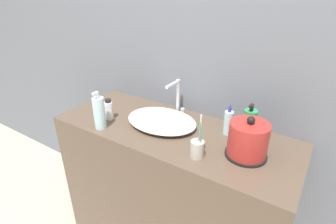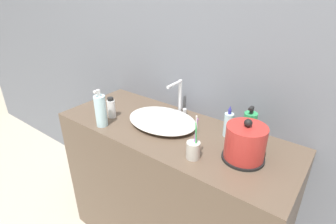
{
  "view_description": "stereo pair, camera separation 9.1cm",
  "coord_description": "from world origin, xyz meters",
  "px_view_note": "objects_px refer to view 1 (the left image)",
  "views": [
    {
      "loc": [
        0.66,
        -0.79,
        1.61
      ],
      "look_at": [
        -0.02,
        0.26,
        1.0
      ],
      "focal_mm": 28.0,
      "sensor_mm": 36.0,
      "label": 1
    },
    {
      "loc": [
        0.73,
        -0.74,
        1.61
      ],
      "look_at": [
        -0.02,
        0.26,
        1.0
      ],
      "focal_mm": 28.0,
      "sensor_mm": 36.0,
      "label": 2
    }
  ],
  "objects_px": {
    "mouthwash_bottle": "(228,122)",
    "electric_kettle": "(248,141)",
    "toothbrush_cup": "(197,148)",
    "lotion_bottle": "(99,113)",
    "faucet": "(177,96)",
    "shampoo_bottle": "(249,124)",
    "hand_cream_bottle": "(109,110)"
  },
  "relations": [
    {
      "from": "mouthwash_bottle",
      "to": "electric_kettle",
      "type": "bearing_deg",
      "value": -44.41
    },
    {
      "from": "toothbrush_cup",
      "to": "lotion_bottle",
      "type": "xyz_separation_m",
      "value": [
        -0.57,
        -0.05,
        0.04
      ]
    },
    {
      "from": "faucet",
      "to": "toothbrush_cup",
      "type": "relative_size",
      "value": 0.97
    },
    {
      "from": "lotion_bottle",
      "to": "shampoo_bottle",
      "type": "distance_m",
      "value": 0.78
    },
    {
      "from": "electric_kettle",
      "to": "faucet",
      "type": "bearing_deg",
      "value": 158.25
    },
    {
      "from": "faucet",
      "to": "hand_cream_bottle",
      "type": "distance_m",
      "value": 0.41
    },
    {
      "from": "electric_kettle",
      "to": "toothbrush_cup",
      "type": "distance_m",
      "value": 0.23
    },
    {
      "from": "lotion_bottle",
      "to": "mouthwash_bottle",
      "type": "distance_m",
      "value": 0.69
    },
    {
      "from": "electric_kettle",
      "to": "mouthwash_bottle",
      "type": "relative_size",
      "value": 1.18
    },
    {
      "from": "mouthwash_bottle",
      "to": "faucet",
      "type": "bearing_deg",
      "value": 171.43
    },
    {
      "from": "faucet",
      "to": "electric_kettle",
      "type": "relative_size",
      "value": 1.06
    },
    {
      "from": "electric_kettle",
      "to": "mouthwash_bottle",
      "type": "height_order",
      "value": "electric_kettle"
    },
    {
      "from": "hand_cream_bottle",
      "to": "faucet",
      "type": "bearing_deg",
      "value": 41.81
    },
    {
      "from": "toothbrush_cup",
      "to": "lotion_bottle",
      "type": "height_order",
      "value": "toothbrush_cup"
    },
    {
      "from": "mouthwash_bottle",
      "to": "hand_cream_bottle",
      "type": "bearing_deg",
      "value": -161.38
    },
    {
      "from": "hand_cream_bottle",
      "to": "electric_kettle",
      "type": "bearing_deg",
      "value": 5.28
    },
    {
      "from": "electric_kettle",
      "to": "hand_cream_bottle",
      "type": "xyz_separation_m",
      "value": [
        -0.79,
        -0.07,
        -0.02
      ]
    },
    {
      "from": "faucet",
      "to": "toothbrush_cup",
      "type": "bearing_deg",
      "value": -46.93
    },
    {
      "from": "electric_kettle",
      "to": "mouthwash_bottle",
      "type": "xyz_separation_m",
      "value": [
        -0.15,
        0.14,
        -0.01
      ]
    },
    {
      "from": "toothbrush_cup",
      "to": "hand_cream_bottle",
      "type": "distance_m",
      "value": 0.61
    },
    {
      "from": "electric_kettle",
      "to": "lotion_bottle",
      "type": "bearing_deg",
      "value": -166.83
    },
    {
      "from": "electric_kettle",
      "to": "shampoo_bottle",
      "type": "distance_m",
      "value": 0.16
    },
    {
      "from": "toothbrush_cup",
      "to": "lotion_bottle",
      "type": "relative_size",
      "value": 1.04
    },
    {
      "from": "lotion_bottle",
      "to": "hand_cream_bottle",
      "type": "relative_size",
      "value": 1.71
    },
    {
      "from": "shampoo_bottle",
      "to": "electric_kettle",
      "type": "bearing_deg",
      "value": -74.75
    },
    {
      "from": "shampoo_bottle",
      "to": "hand_cream_bottle",
      "type": "xyz_separation_m",
      "value": [
        -0.75,
        -0.22,
        -0.02
      ]
    },
    {
      "from": "toothbrush_cup",
      "to": "shampoo_bottle",
      "type": "relative_size",
      "value": 1.14
    },
    {
      "from": "shampoo_bottle",
      "to": "mouthwash_bottle",
      "type": "xyz_separation_m",
      "value": [
        -0.11,
        -0.01,
        -0.01
      ]
    },
    {
      "from": "toothbrush_cup",
      "to": "hand_cream_bottle",
      "type": "bearing_deg",
      "value": 174.63
    },
    {
      "from": "toothbrush_cup",
      "to": "shampoo_bottle",
      "type": "bearing_deg",
      "value": 62.88
    },
    {
      "from": "shampoo_bottle",
      "to": "mouthwash_bottle",
      "type": "distance_m",
      "value": 0.11
    },
    {
      "from": "shampoo_bottle",
      "to": "mouthwash_bottle",
      "type": "relative_size",
      "value": 1.14
    }
  ]
}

